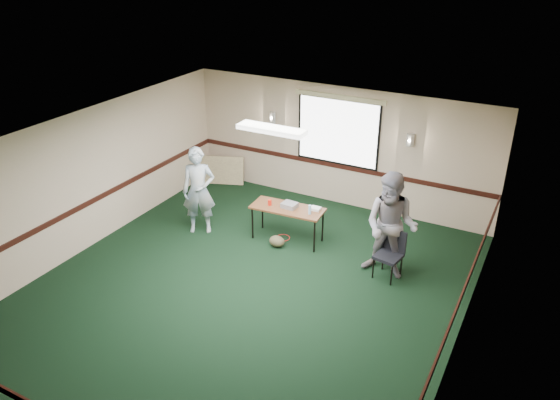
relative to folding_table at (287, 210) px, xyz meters
The scene contains 13 objects.
ground 2.05m from the folding_table, 84.98° to the right, with size 8.00×8.00×0.00m, color black.
room_shell 0.95m from the folding_table, 48.78° to the left, with size 8.00×8.02×8.00m.
folding_table is the anchor object (origin of this frame).
projector 0.11m from the folding_table, 46.20° to the left, with size 0.29×0.24×0.10m, color gray.
game_console 0.56m from the folding_table, 18.51° to the left, with size 0.20×0.16×0.05m, color white.
red_cup 0.39m from the folding_table, 169.88° to the right, with size 0.08×0.08×0.11m, color red.
water_bottle 0.52m from the folding_table, ahead, with size 0.06×0.06×0.19m, color #95CAF4.
duffel_bag 0.65m from the folding_table, 99.88° to the right, with size 0.32×0.24×0.23m, color #4C442B.
cable_coil 0.67m from the folding_table, behind, with size 0.28×0.28×0.01m, color red.
folded_table 3.30m from the folding_table, 149.46° to the left, with size 1.34×0.06×0.69m, color #9E8461.
conference_chair 2.23m from the folding_table, ahead, with size 0.50×0.52×0.88m.
person_left 1.84m from the folding_table, 163.99° to the right, with size 0.66×0.44×1.82m, color #456D97.
person_right 2.20m from the folding_table, ahead, with size 0.96×0.75×1.97m, color #6F82AC.
Camera 1 is at (4.21, -6.58, 5.56)m, focal length 35.00 mm.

